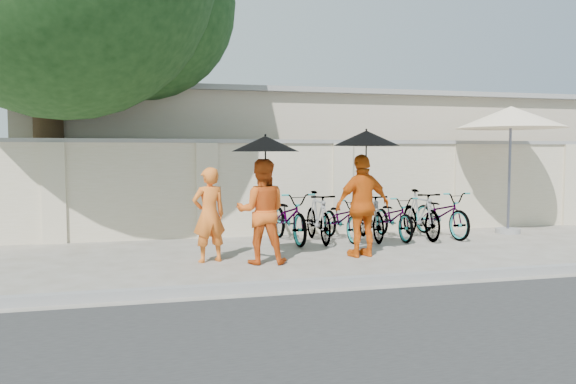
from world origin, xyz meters
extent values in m
plane|color=#A6A097|center=(0.00, 0.00, 0.00)|extent=(80.00, 80.00, 0.00)
cube|color=gray|center=(0.00, -1.70, 0.06)|extent=(40.00, 0.16, 0.12)
cube|color=beige|center=(1.00, 3.20, 1.00)|extent=(20.00, 0.30, 2.00)
cube|color=#BCAE98|center=(2.00, 7.00, 1.60)|extent=(14.00, 6.00, 3.20)
cylinder|color=#4E351F|center=(-4.20, 3.90, 2.20)|extent=(0.60, 0.60, 4.40)
sphere|color=#264B1F|center=(-2.30, 3.60, 4.90)|extent=(4.00, 4.00, 4.00)
imported|color=orange|center=(-1.24, 0.44, 0.78)|extent=(0.65, 0.51, 1.56)
imported|color=#E15918|center=(-0.43, 0.10, 0.85)|extent=(0.94, 0.79, 1.70)
cylinder|color=black|center=(-0.38, 0.02, 1.45)|extent=(0.02, 0.02, 0.98)
cone|color=black|center=(-0.38, 0.02, 1.94)|extent=(1.09, 1.09, 0.25)
imported|color=orange|center=(1.38, 0.27, 0.89)|extent=(1.10, 0.62, 1.77)
cylinder|color=black|center=(1.40, 0.19, 1.52)|extent=(0.02, 0.02, 1.04)
cone|color=black|center=(1.40, 0.19, 2.04)|extent=(1.13, 1.13, 0.26)
cylinder|color=gray|center=(5.59, 2.13, 0.05)|extent=(0.54, 0.54, 0.11)
cylinder|color=slate|center=(5.59, 2.13, 1.26)|extent=(0.06, 0.06, 2.53)
cone|color=#FAE1BD|center=(5.59, 2.13, 2.58)|extent=(2.75, 2.75, 0.48)
imported|color=slate|center=(0.54, 2.09, 0.51)|extent=(0.84, 1.98, 1.01)
imported|color=slate|center=(1.09, 1.95, 0.51)|extent=(0.52, 1.71, 1.02)
imported|color=slate|center=(1.65, 2.09, 0.44)|extent=(0.79, 1.74, 0.88)
imported|color=slate|center=(2.21, 1.92, 0.50)|extent=(0.59, 1.68, 0.99)
imported|color=slate|center=(2.76, 2.00, 0.45)|extent=(0.64, 1.73, 0.90)
imported|color=slate|center=(3.32, 1.88, 0.51)|extent=(0.52, 1.71, 1.02)
imported|color=slate|center=(3.87, 2.02, 0.49)|extent=(0.88, 1.94, 0.98)
camera|label=1|loc=(-2.21, -8.74, 1.79)|focal=35.00mm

